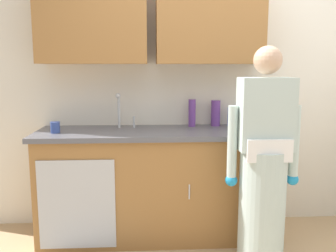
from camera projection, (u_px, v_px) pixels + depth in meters
kitchen_wall_with_uppers at (197, 67)px, 3.35m from camera, size 4.80×0.44×2.70m
counter_cabinet at (152, 186)px, 3.20m from camera, size 1.90×0.62×0.90m
countertop at (152, 133)px, 3.12m from camera, size 1.96×0.66×0.04m
sink at (123, 132)px, 3.12m from camera, size 0.50×0.36×0.35m
person_at_sink at (263, 175)px, 2.68m from camera, size 0.55×0.34×1.62m
bottle_water_tall at (192, 113)px, 3.31m from camera, size 0.07×0.07×0.25m
bottle_water_short at (216, 113)px, 3.35m from camera, size 0.08×0.08×0.23m
bottle_dish_liquid at (231, 117)px, 3.33m from camera, size 0.07×0.07×0.17m
cup_by_sink at (55, 127)px, 2.99m from camera, size 0.08×0.08×0.09m
sponge at (257, 129)px, 3.10m from camera, size 0.11×0.07×0.03m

